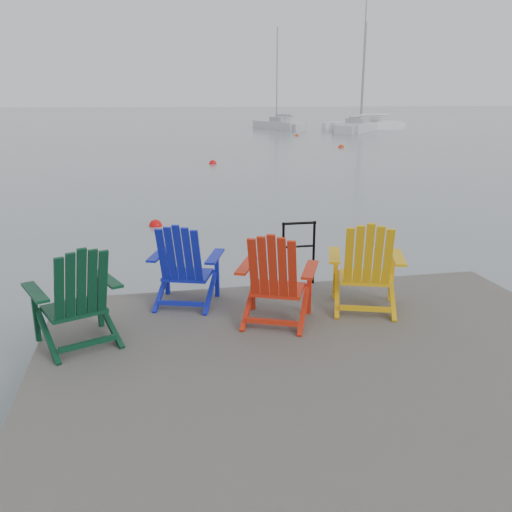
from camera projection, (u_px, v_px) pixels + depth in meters
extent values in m
plane|color=slate|center=(338.00, 411.00, 5.44)|extent=(400.00, 400.00, 0.00)
cube|color=#2D2B28|center=(340.00, 376.00, 5.32)|extent=(6.00, 5.00, 0.20)
cylinder|color=black|center=(84.00, 363.00, 7.08)|extent=(0.26, 0.26, 1.20)
cylinder|color=black|center=(284.00, 345.00, 7.59)|extent=(0.26, 0.26, 1.20)
cylinder|color=black|center=(459.00, 329.00, 8.10)|extent=(0.26, 0.26, 1.20)
cylinder|color=black|center=(283.00, 254.00, 7.48)|extent=(0.04, 0.04, 0.90)
cylinder|color=black|center=(314.00, 253.00, 7.56)|extent=(0.04, 0.04, 0.90)
cylinder|color=black|center=(299.00, 223.00, 7.40)|extent=(0.48, 0.04, 0.04)
cylinder|color=black|center=(299.00, 246.00, 7.49)|extent=(0.44, 0.03, 0.03)
cube|color=#09321E|center=(74.00, 309.00, 5.78)|extent=(0.74, 0.71, 0.04)
cube|color=#09321E|center=(36.00, 314.00, 5.78)|extent=(0.07, 0.07, 0.62)
cube|color=#09321E|center=(99.00, 301.00, 6.16)|extent=(0.07, 0.07, 0.62)
cube|color=#09321E|center=(35.00, 292.00, 5.48)|extent=(0.38, 0.67, 0.03)
cube|color=#09321E|center=(107.00, 279.00, 5.89)|extent=(0.38, 0.67, 0.03)
cube|color=#09321E|center=(81.00, 286.00, 5.39)|extent=(0.61, 0.47, 0.76)
cube|color=#101BAC|center=(188.00, 275.00, 6.93)|extent=(0.70, 0.66, 0.04)
cube|color=#101BAC|center=(167.00, 272.00, 7.18)|extent=(0.07, 0.07, 0.60)
cube|color=#101BAC|center=(217.00, 274.00, 7.10)|extent=(0.07, 0.07, 0.60)
cube|color=#101BAC|center=(159.00, 254.00, 6.87)|extent=(0.33, 0.66, 0.03)
cube|color=#101BAC|center=(215.00, 256.00, 6.79)|extent=(0.33, 0.66, 0.03)
cube|color=#101BAC|center=(180.00, 256.00, 6.49)|extent=(0.59, 0.43, 0.74)
cube|color=red|center=(278.00, 289.00, 6.37)|extent=(0.74, 0.71, 0.04)
cube|color=red|center=(253.00, 285.00, 6.66)|extent=(0.07, 0.07, 0.62)
cube|color=red|center=(309.00, 289.00, 6.52)|extent=(0.07, 0.07, 0.62)
cube|color=red|center=(246.00, 266.00, 6.35)|extent=(0.39, 0.67, 0.03)
cube|color=red|center=(310.00, 270.00, 6.20)|extent=(0.39, 0.67, 0.03)
cube|color=red|center=(273.00, 269.00, 5.93)|extent=(0.61, 0.47, 0.76)
cube|color=#E3A50C|center=(365.00, 278.00, 6.76)|extent=(0.74, 0.70, 0.04)
cube|color=#E3A50C|center=(335.00, 275.00, 7.03)|extent=(0.07, 0.07, 0.64)
cube|color=#E3A50C|center=(392.00, 277.00, 6.94)|extent=(0.07, 0.07, 0.64)
cube|color=#E3A50C|center=(334.00, 255.00, 6.71)|extent=(0.35, 0.70, 0.03)
cube|color=#E3A50C|center=(398.00, 257.00, 6.61)|extent=(0.35, 0.70, 0.03)
cube|color=#E3A50C|center=(368.00, 257.00, 6.30)|extent=(0.62, 0.46, 0.78)
cube|color=#BDBDC1|center=(278.00, 127.00, 54.38)|extent=(4.05, 7.26, 1.10)
cube|color=#9E9EA3|center=(280.00, 120.00, 53.89)|extent=(1.91, 2.42, 0.55)
cylinder|color=gray|center=(277.00, 75.00, 53.28)|extent=(0.12, 0.12, 8.82)
cube|color=silver|center=(359.00, 128.00, 51.70)|extent=(7.29, 8.67, 1.10)
cube|color=#9E9EA3|center=(358.00, 121.00, 51.11)|extent=(2.94, 3.16, 0.55)
cylinder|color=gray|center=(363.00, 60.00, 50.35)|extent=(0.12, 0.12, 11.31)
cube|color=white|center=(364.00, 127.00, 54.29)|extent=(7.45, 2.30, 1.10)
cube|color=#9E9EA3|center=(368.00, 120.00, 54.18)|extent=(2.28, 1.45, 0.55)
cylinder|color=gray|center=(364.00, 73.00, 52.76)|extent=(0.12, 0.12, 9.21)
sphere|color=red|center=(156.00, 226.00, 13.33)|extent=(0.32, 0.32, 0.32)
sphere|color=red|center=(213.00, 164.00, 25.92)|extent=(0.37, 0.37, 0.37)
sphere|color=red|center=(341.00, 148.00, 34.54)|extent=(0.38, 0.38, 0.38)
sphere|color=red|center=(297.00, 136.00, 45.10)|extent=(0.33, 0.33, 0.33)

